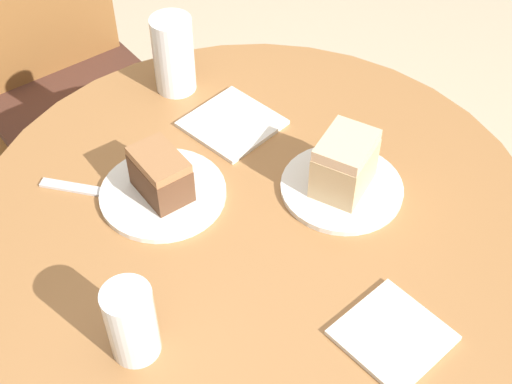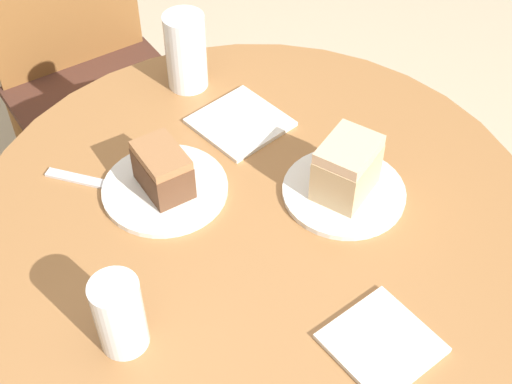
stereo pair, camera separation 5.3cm
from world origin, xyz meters
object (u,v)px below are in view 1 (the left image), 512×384
plate_far (342,188)px  plate_near (163,193)px  chair (75,92)px  glass_water (174,59)px  glass_lemonade (132,326)px  cake_slice_near (160,174)px  cake_slice_far (345,164)px

plate_far → plate_near: bearing=139.8°
plate_far → chair: bearing=91.7°
chair → glass_water: 0.57m
chair → plate_far: 0.90m
plate_near → plate_far: same height
plate_near → glass_lemonade: 0.29m
plate_near → glass_lemonade: bearing=-134.7°
cake_slice_near → glass_lemonade: bearing=-134.7°
plate_near → cake_slice_far: bearing=-40.2°
glass_water → plate_near: bearing=-132.7°
plate_far → cake_slice_far: (0.00, 0.00, 0.05)m
plate_near → cake_slice_far: (0.22, -0.19, 0.05)m
plate_far → cake_slice_near: (-0.22, 0.19, 0.04)m
plate_far → glass_lemonade: size_ratio=1.64×
cake_slice_near → glass_water: (0.19, 0.21, 0.02)m
chair → plate_near: chair is taller
chair → plate_near: 0.75m
plate_far → glass_water: (-0.03, 0.40, 0.06)m
plate_near → glass_water: 0.29m
chair → glass_lemonade: 1.01m
glass_water → chair: bearing=89.5°
cake_slice_far → glass_lemonade: (-0.42, -0.01, -0.01)m
plate_far → glass_lemonade: 0.43m
plate_far → glass_water: 0.40m
cake_slice_near → plate_far: bearing=-40.2°
plate_near → cake_slice_far: 0.30m
glass_lemonade → glass_water: bearing=46.3°
chair → cake_slice_far: bearing=-83.1°
glass_lemonade → glass_water: (0.39, 0.41, 0.01)m
plate_far → cake_slice_far: size_ratio=1.68×
cake_slice_near → glass_lemonade: 0.28m
plate_far → cake_slice_far: 0.05m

